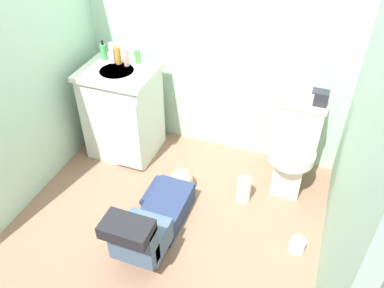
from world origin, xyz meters
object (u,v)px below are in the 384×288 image
at_px(bottle_amber, 118,55).
at_px(toilet, 294,148).
at_px(faucet, 125,56).
at_px(person_plumber, 154,218).
at_px(toilet_paper_roll, 297,245).
at_px(bottle_green, 138,57).
at_px(bottle_pink, 126,57).
at_px(toiletry_bag, 320,98).
at_px(bottle_white, 112,53).
at_px(soap_dispenser, 104,52).
at_px(tissue_box, 299,95).
at_px(vanity_cabinet, 123,111).
at_px(paper_towel_roll, 244,190).

bearing_deg(bottle_amber, toilet, -1.34).
height_order(faucet, bottle_amber, bottle_amber).
relative_size(person_plumber, toilet_paper_roll, 9.68).
bearing_deg(person_plumber, bottle_green, 119.28).
xyz_separation_m(bottle_pink, bottle_green, (0.07, 0.07, -0.02)).
height_order(toilet, toiletry_bag, toiletry_bag).
relative_size(toilet, bottle_white, 4.40).
bearing_deg(soap_dispenser, bottle_amber, -10.05).
relative_size(person_plumber, soap_dispenser, 6.42).
distance_m(tissue_box, toilet_paper_roll, 1.09).
xyz_separation_m(vanity_cabinet, toiletry_bag, (1.57, 0.15, 0.39)).
bearing_deg(toiletry_bag, tissue_box, 180.00).
distance_m(tissue_box, bottle_amber, 1.47).
distance_m(bottle_amber, bottle_pink, 0.08).
bearing_deg(bottle_pink, soap_dispenser, 171.26).
xyz_separation_m(soap_dispenser, bottle_amber, (0.15, -0.03, 0.01)).
relative_size(toiletry_bag, paper_towel_roll, 0.57).
distance_m(toilet, toilet_paper_roll, 0.76).
relative_size(bottle_amber, toilet_paper_roll, 1.33).
distance_m(toiletry_bag, toilet_paper_roll, 1.07).
height_order(person_plumber, toilet_paper_roll, person_plumber).
relative_size(bottle_white, paper_towel_roll, 0.78).
height_order(person_plumber, bottle_green, bottle_green).
distance_m(bottle_green, toilet_paper_roll, 1.91).
bearing_deg(toilet_paper_roll, toilet, 105.19).
xyz_separation_m(person_plumber, toilet_paper_roll, (0.99, 0.22, -0.13)).
relative_size(faucet, bottle_white, 0.59).
bearing_deg(vanity_cabinet, toiletry_bag, 5.62).
relative_size(vanity_cabinet, soap_dispenser, 4.94).
xyz_separation_m(person_plumber, toiletry_bag, (0.92, 0.98, 0.63)).
xyz_separation_m(bottle_amber, bottle_pink, (0.08, -0.01, -0.00)).
distance_m(bottle_green, paper_towel_roll, 1.38).
height_order(person_plumber, soap_dispenser, soap_dispenser).
distance_m(person_plumber, bottle_white, 1.39).
bearing_deg(person_plumber, toilet_paper_roll, 12.57).
xyz_separation_m(toilet, tissue_box, (-0.04, 0.09, 0.43)).
relative_size(tissue_box, toiletry_bag, 1.77).
bearing_deg(faucet, vanity_cabinet, -88.69).
bearing_deg(bottle_white, tissue_box, 2.04).
bearing_deg(vanity_cabinet, bottle_pink, 68.30).
relative_size(bottle_pink, bottle_green, 1.30).
relative_size(person_plumber, bottle_white, 6.25).
bearing_deg(person_plumber, faucet, 124.23).
bearing_deg(bottle_white, bottle_amber, -1.20).
bearing_deg(bottle_green, toiletry_bag, -0.37).
xyz_separation_m(bottle_pink, paper_towel_roll, (1.13, -0.35, -0.78)).
bearing_deg(vanity_cabinet, person_plumber, -51.43).
bearing_deg(bottle_pink, toilet_paper_roll, -23.20).
xyz_separation_m(toilet, bottle_amber, (-1.51, 0.04, 0.53)).
distance_m(bottle_white, paper_towel_roll, 1.53).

